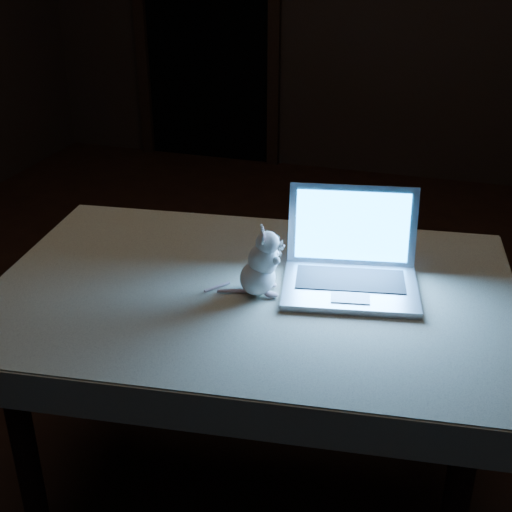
% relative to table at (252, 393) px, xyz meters
% --- Properties ---
extents(floor, '(5.00, 5.00, 0.00)m').
position_rel_table_xyz_m(floor, '(-0.18, 0.54, -0.35)').
color(floor, black).
rests_on(floor, ground).
extents(doorway, '(1.06, 0.36, 2.13)m').
position_rel_table_xyz_m(doorway, '(-1.28, 3.04, 0.72)').
color(doorway, black).
rests_on(doorway, back_wall).
extents(table, '(1.39, 0.98, 0.70)m').
position_rel_table_xyz_m(table, '(0.00, 0.00, 0.00)').
color(table, black).
rests_on(table, floor).
extents(tablecloth, '(1.61, 1.29, 0.10)m').
position_rel_table_xyz_m(tablecloth, '(0.07, -0.01, 0.31)').
color(tablecloth, beige).
rests_on(tablecloth, table).
extents(laptop, '(0.41, 0.37, 0.24)m').
position_rel_table_xyz_m(laptop, '(0.26, 0.06, 0.48)').
color(laptop, '#ABABB0').
rests_on(laptop, tablecloth).
extents(plush_mouse, '(0.17, 0.17, 0.19)m').
position_rel_table_xyz_m(plush_mouse, '(0.02, -0.02, 0.45)').
color(plush_mouse, white).
rests_on(plush_mouse, tablecloth).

